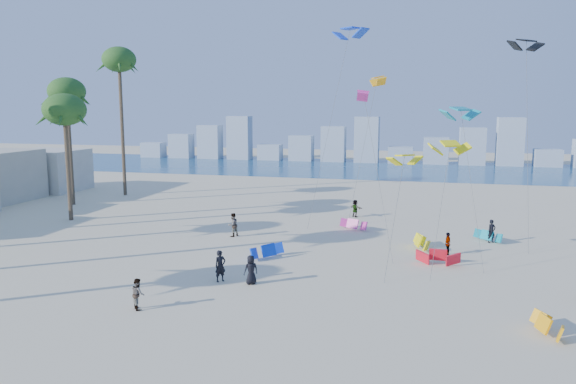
# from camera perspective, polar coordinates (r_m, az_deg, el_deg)

# --- Properties ---
(ground) EXTENTS (220.00, 220.00, 0.00)m
(ground) POSITION_cam_1_polar(r_m,az_deg,el_deg) (25.12, -16.35, -15.55)
(ground) COLOR beige
(ground) RESTS_ON ground
(ocean) EXTENTS (220.00, 220.00, 0.00)m
(ocean) POSITION_cam_1_polar(r_m,az_deg,el_deg) (92.92, 6.66, 2.52)
(ocean) COLOR navy
(ocean) RESTS_ON ground
(kitesurfer_near) EXTENTS (0.79, 0.81, 1.88)m
(kitesurfer_near) POSITION_cam_1_polar(r_m,az_deg,el_deg) (32.76, -7.07, -7.67)
(kitesurfer_near) COLOR black
(kitesurfer_near) RESTS_ON ground
(kitesurfer_mid) EXTENTS (0.98, 0.99, 1.61)m
(kitesurfer_mid) POSITION_cam_1_polar(r_m,az_deg,el_deg) (29.36, -15.39, -10.19)
(kitesurfer_mid) COLOR gray
(kitesurfer_mid) RESTS_ON ground
(kitesurfers_far) EXTENTS (24.49, 22.23, 1.88)m
(kitesurfers_far) POSITION_cam_1_polar(r_m,az_deg,el_deg) (39.44, 9.94, -4.96)
(kitesurfers_far) COLOR black
(kitesurfers_far) RESTS_ON ground
(grounded_kites) EXTENTS (17.60, 21.52, 0.91)m
(grounded_kites) POSITION_cam_1_polar(r_m,az_deg,el_deg) (38.70, 11.77, -5.98)
(grounded_kites) COLOR blue
(grounded_kites) RESTS_ON ground
(flying_kites) EXTENTS (28.20, 31.40, 17.58)m
(flying_kites) POSITION_cam_1_polar(r_m,az_deg,el_deg) (44.89, 18.76, 11.25)
(flying_kites) COLOR #FEF00D
(flying_kites) RESTS_ON ground
(distant_skyline) EXTENTS (85.00, 3.00, 8.40)m
(distant_skyline) POSITION_cam_1_polar(r_m,az_deg,el_deg) (102.67, 6.76, 4.85)
(distant_skyline) COLOR #9EADBF
(distant_skyline) RESTS_ON ground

